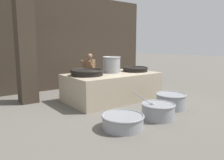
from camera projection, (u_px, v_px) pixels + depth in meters
name	position (u px, v px, depth m)	size (l,w,h in m)	color
ground_plane	(112.00, 99.00, 7.29)	(60.00, 60.00, 0.00)	#666059
back_wall	(72.00, 42.00, 9.19)	(7.19, 0.24, 3.83)	#382D23
support_pillar	(25.00, 41.00, 6.64)	(0.51, 0.51, 3.83)	#382D23
hearth_platform	(112.00, 87.00, 7.22)	(2.98, 1.71, 0.88)	tan
giant_wok_near	(87.00, 72.00, 6.68)	(1.01, 1.01, 0.18)	black
giant_wok_far	(135.00, 69.00, 7.68)	(0.89, 0.89, 0.16)	black
stock_pot	(112.00, 64.00, 7.30)	(0.61, 0.61, 0.54)	gray
cook	(90.00, 72.00, 8.27)	(0.39, 0.58, 1.48)	brown
prep_bowl_vegetables	(158.00, 110.00, 5.38)	(1.00, 0.84, 0.72)	gray
prep_bowl_meat	(123.00, 121.00, 4.74)	(0.94, 0.94, 0.31)	gray
prep_bowl_extra	(171.00, 100.00, 6.23)	(0.86, 0.86, 0.43)	gray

